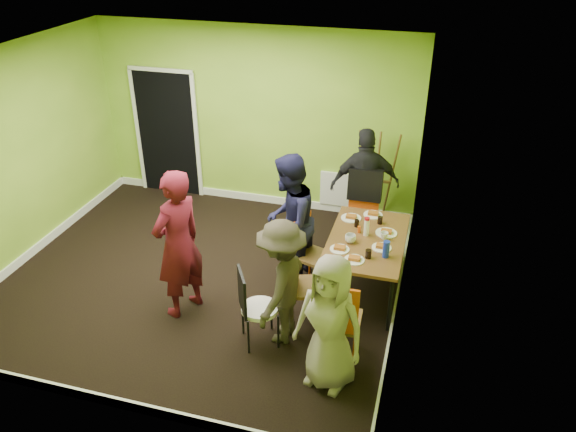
# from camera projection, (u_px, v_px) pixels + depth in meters

# --- Properties ---
(ground) EXTENTS (5.00, 5.00, 0.00)m
(ground) POSITION_uv_depth(u_px,v_px,m) (204.00, 277.00, 7.33)
(ground) COLOR black
(ground) RESTS_ON ground
(room_walls) EXTENTS (5.04, 4.54, 2.82)m
(room_walls) POSITION_uv_depth(u_px,v_px,m) (197.00, 209.00, 6.89)
(room_walls) COLOR #78A82B
(room_walls) RESTS_ON ground
(dining_table) EXTENTS (0.90, 1.50, 0.75)m
(dining_table) POSITION_uv_depth(u_px,v_px,m) (367.00, 243.00, 6.75)
(dining_table) COLOR black
(dining_table) RESTS_ON ground
(chair_left_far) EXTENTS (0.49, 0.49, 0.95)m
(chair_left_far) POSITION_uv_depth(u_px,v_px,m) (309.00, 248.00, 6.94)
(chair_left_far) COLOR #E65A15
(chair_left_far) RESTS_ON ground
(chair_left_near) EXTENTS (0.55, 0.54, 1.04)m
(chair_left_near) POSITION_uv_depth(u_px,v_px,m) (298.00, 280.00, 6.27)
(chair_left_near) COLOR #E65A15
(chair_left_near) RESTS_ON ground
(chair_back_end) EXTENTS (0.47, 0.55, 1.13)m
(chair_back_end) POSITION_uv_depth(u_px,v_px,m) (364.00, 194.00, 7.67)
(chair_back_end) COLOR #E65A15
(chair_back_end) RESTS_ON ground
(chair_front_end) EXTENTS (0.44, 0.45, 1.04)m
(chair_front_end) POSITION_uv_depth(u_px,v_px,m) (339.00, 318.00, 5.70)
(chair_front_end) COLOR #E65A15
(chair_front_end) RESTS_ON ground
(chair_bentwood) EXTENTS (0.50, 0.49, 0.94)m
(chair_bentwood) POSITION_uv_depth(u_px,v_px,m) (254.00, 304.00, 5.99)
(chair_bentwood) COLOR black
(chair_bentwood) RESTS_ON ground
(easel) EXTENTS (0.60, 0.57, 1.50)m
(easel) POSITION_uv_depth(u_px,v_px,m) (377.00, 179.00, 8.21)
(easel) COLOR brown
(easel) RESTS_ON ground
(plate_near_left) EXTENTS (0.26, 0.26, 0.01)m
(plate_near_left) POSITION_uv_depth(u_px,v_px,m) (351.00, 218.00, 7.16)
(plate_near_left) COLOR white
(plate_near_left) RESTS_ON dining_table
(plate_near_right) EXTENTS (0.23, 0.23, 0.01)m
(plate_near_right) POSITION_uv_depth(u_px,v_px,m) (340.00, 249.00, 6.51)
(plate_near_right) COLOR white
(plate_near_right) RESTS_ON dining_table
(plate_far_back) EXTENTS (0.25, 0.25, 0.01)m
(plate_far_back) POSITION_uv_depth(u_px,v_px,m) (373.00, 215.00, 7.23)
(plate_far_back) COLOR white
(plate_far_back) RESTS_ON dining_table
(plate_far_front) EXTENTS (0.23, 0.23, 0.01)m
(plate_far_front) POSITION_uv_depth(u_px,v_px,m) (354.00, 260.00, 6.31)
(plate_far_front) COLOR white
(plate_far_front) RESTS_ON dining_table
(plate_wall_back) EXTENTS (0.26, 0.26, 0.01)m
(plate_wall_back) POSITION_uv_depth(u_px,v_px,m) (386.00, 233.00, 6.83)
(plate_wall_back) COLOR white
(plate_wall_back) RESTS_ON dining_table
(plate_wall_front) EXTENTS (0.23, 0.23, 0.01)m
(plate_wall_front) POSITION_uv_depth(u_px,v_px,m) (382.00, 248.00, 6.54)
(plate_wall_front) COLOR white
(plate_wall_front) RESTS_ON dining_table
(thermos) EXTENTS (0.07, 0.07, 0.21)m
(thermos) POSITION_uv_depth(u_px,v_px,m) (366.00, 228.00, 6.75)
(thermos) COLOR white
(thermos) RESTS_ON dining_table
(blue_bottle) EXTENTS (0.08, 0.08, 0.20)m
(blue_bottle) POSITION_uv_depth(u_px,v_px,m) (386.00, 249.00, 6.33)
(blue_bottle) COLOR #162BA9
(blue_bottle) RESTS_ON dining_table
(orange_bottle) EXTENTS (0.04, 0.04, 0.08)m
(orange_bottle) POSITION_uv_depth(u_px,v_px,m) (359.00, 229.00, 6.83)
(orange_bottle) COLOR #E65A15
(orange_bottle) RESTS_ON dining_table
(glass_mid) EXTENTS (0.06, 0.06, 0.09)m
(glass_mid) POSITION_uv_depth(u_px,v_px,m) (357.00, 223.00, 6.96)
(glass_mid) COLOR black
(glass_mid) RESTS_ON dining_table
(glass_back) EXTENTS (0.06, 0.06, 0.10)m
(glass_back) POSITION_uv_depth(u_px,v_px,m) (380.00, 220.00, 7.02)
(glass_back) COLOR black
(glass_back) RESTS_ON dining_table
(glass_front) EXTENTS (0.07, 0.07, 0.10)m
(glass_front) POSITION_uv_depth(u_px,v_px,m) (368.00, 254.00, 6.34)
(glass_front) COLOR black
(glass_front) RESTS_ON dining_table
(cup_a) EXTENTS (0.13, 0.13, 0.10)m
(cup_a) POSITION_uv_depth(u_px,v_px,m) (350.00, 239.00, 6.63)
(cup_a) COLOR white
(cup_a) RESTS_ON dining_table
(cup_b) EXTENTS (0.10, 0.10, 0.09)m
(cup_b) POSITION_uv_depth(u_px,v_px,m) (384.00, 236.00, 6.70)
(cup_b) COLOR white
(cup_b) RESTS_ON dining_table
(person_standing) EXTENTS (0.66, 0.78, 1.82)m
(person_standing) POSITION_uv_depth(u_px,v_px,m) (178.00, 244.00, 6.31)
(person_standing) COLOR #510E19
(person_standing) RESTS_ON ground
(person_left_far) EXTENTS (0.73, 0.90, 1.74)m
(person_left_far) POSITION_uv_depth(u_px,v_px,m) (288.00, 222.00, 6.83)
(person_left_far) COLOR #171638
(person_left_far) RESTS_ON ground
(person_left_near) EXTENTS (0.63, 0.99, 1.47)m
(person_left_near) POSITION_uv_depth(u_px,v_px,m) (282.00, 283.00, 5.97)
(person_left_near) COLOR #312C21
(person_left_near) RESTS_ON ground
(person_back_end) EXTENTS (1.05, 0.69, 1.65)m
(person_back_end) POSITION_uv_depth(u_px,v_px,m) (365.00, 185.00, 7.84)
(person_back_end) COLOR black
(person_back_end) RESTS_ON ground
(person_front_end) EXTENTS (0.82, 0.64, 1.48)m
(person_front_end) POSITION_uv_depth(u_px,v_px,m) (330.00, 323.00, 5.38)
(person_front_end) COLOR gray
(person_front_end) RESTS_ON ground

